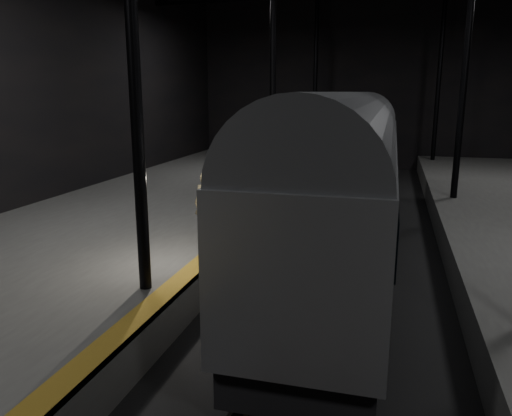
% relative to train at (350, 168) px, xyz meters
% --- Properties ---
extents(ground, '(44.00, 44.00, 0.00)m').
position_rel_train_xyz_m(ground, '(0.00, -2.65, -2.84)').
color(ground, black).
rests_on(ground, ground).
extents(platform_left, '(9.00, 43.80, 1.00)m').
position_rel_train_xyz_m(platform_left, '(-7.50, -2.65, -2.34)').
color(platform_left, '#4C4D4A').
rests_on(platform_left, ground).
extents(tactile_strip, '(0.50, 43.80, 0.01)m').
position_rel_train_xyz_m(tactile_strip, '(-3.25, -2.65, -1.83)').
color(tactile_strip, brown).
rests_on(tactile_strip, platform_left).
extents(track, '(2.40, 43.00, 0.24)m').
position_rel_train_xyz_m(track, '(0.00, -2.65, -2.77)').
color(track, '#3F3328').
rests_on(track, ground).
extents(train, '(2.85, 19.01, 5.08)m').
position_rel_train_xyz_m(train, '(0.00, 0.00, 0.00)').
color(train, '#ADB0B6').
rests_on(train, ground).
extents(woman, '(0.76, 0.58, 1.86)m').
position_rel_train_xyz_m(woman, '(-4.06, -2.20, -0.90)').
color(woman, tan).
rests_on(woman, platform_left).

